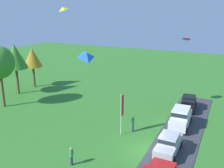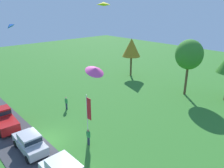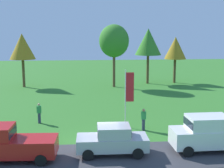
% 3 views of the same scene
% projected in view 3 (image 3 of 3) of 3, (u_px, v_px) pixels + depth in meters
% --- Properties ---
extents(ground_plane, '(120.00, 120.00, 0.00)m').
position_uv_depth(ground_plane, '(100.00, 144.00, 21.42)').
color(ground_plane, '#337528').
extents(pavement_strip, '(36.00, 4.40, 0.06)m').
position_uv_depth(pavement_strip, '(102.00, 157.00, 19.15)').
color(pavement_strip, '#38383D').
rests_on(pavement_strip, ground).
extents(car_pickup_far_end, '(5.08, 2.23, 2.14)m').
position_uv_depth(car_pickup_far_end, '(11.00, 143.00, 18.43)').
color(car_pickup_far_end, red).
rests_on(car_pickup_far_end, ground).
extents(car_sedan_mid_row, '(4.44, 2.03, 1.84)m').
position_uv_depth(car_sedan_mid_row, '(113.00, 139.00, 19.35)').
color(car_sedan_mid_row, '#B7B7BC').
rests_on(car_sedan_mid_row, ground).
extents(car_suv_by_flagpole, '(4.63, 2.10, 2.28)m').
position_uv_depth(car_suv_by_flagpole, '(208.00, 132.00, 19.91)').
color(car_suv_by_flagpole, white).
rests_on(car_suv_by_flagpole, ground).
extents(person_beside_suv, '(0.36, 0.24, 1.71)m').
position_uv_depth(person_beside_suv, '(144.00, 119.00, 24.20)').
color(person_beside_suv, '#2D334C').
rests_on(person_beside_suv, ground).
extents(person_watching_sky, '(0.36, 0.24, 1.71)m').
position_uv_depth(person_watching_sky, '(39.00, 113.00, 26.00)').
color(person_watching_sky, '#2D334C').
rests_on(person_watching_sky, ground).
extents(tree_far_right, '(3.43, 3.43, 7.25)m').
position_uv_depth(tree_far_right, '(22.00, 47.00, 41.70)').
color(tree_far_right, brown).
rests_on(tree_far_right, ground).
extents(tree_lone_near, '(4.01, 4.01, 8.46)m').
position_uv_depth(tree_lone_near, '(114.00, 41.00, 41.74)').
color(tree_lone_near, brown).
rests_on(tree_lone_near, ground).
extents(tree_left_of_center, '(3.75, 3.75, 7.92)m').
position_uv_depth(tree_left_of_center, '(148.00, 42.00, 44.51)').
color(tree_left_of_center, brown).
rests_on(tree_left_of_center, ground).
extents(tree_center_back, '(3.18, 3.18, 6.72)m').
position_uv_depth(tree_center_back, '(175.00, 48.00, 45.28)').
color(tree_center_back, brown).
rests_on(tree_center_back, ground).
extents(flag_banner, '(0.71, 0.08, 4.67)m').
position_uv_depth(flag_banner, '(128.00, 91.00, 24.61)').
color(flag_banner, silver).
rests_on(flag_banner, ground).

